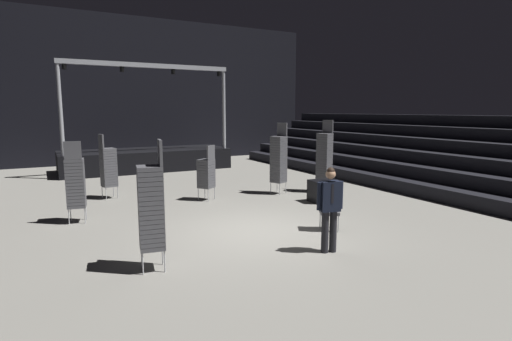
% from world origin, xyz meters
% --- Properties ---
extents(ground_plane, '(22.00, 30.00, 0.10)m').
position_xyz_m(ground_plane, '(0.00, 0.00, -0.05)').
color(ground_plane, gray).
extents(arena_end_wall, '(22.00, 0.30, 8.00)m').
position_xyz_m(arena_end_wall, '(0.00, 15.00, 4.00)').
color(arena_end_wall, black).
rests_on(arena_end_wall, ground_plane).
extents(bleacher_bank_right, '(4.50, 24.00, 2.70)m').
position_xyz_m(bleacher_bank_right, '(8.75, 1.00, 1.35)').
color(bleacher_bank_right, black).
rests_on(bleacher_bank_right, ground_plane).
extents(stage_riser, '(7.88, 2.88, 4.99)m').
position_xyz_m(stage_riser, '(0.00, 11.46, 0.58)').
color(stage_riser, black).
rests_on(stage_riser, ground_plane).
extents(man_with_tie, '(0.57, 0.32, 1.77)m').
position_xyz_m(man_with_tie, '(0.61, -2.05, 1.01)').
color(man_with_tie, black).
rests_on(man_with_tie, ground_plane).
extents(chair_stack_front_left, '(0.52, 0.52, 2.14)m').
position_xyz_m(chair_stack_front_left, '(-2.59, 5.48, 1.07)').
color(chair_stack_front_left, '#B2B5BA').
rests_on(chair_stack_front_left, ground_plane).
extents(chair_stack_front_right, '(0.58, 0.58, 2.56)m').
position_xyz_m(chair_stack_front_right, '(4.36, 2.98, 1.28)').
color(chair_stack_front_right, '#B2B5BA').
rests_on(chair_stack_front_right, ground_plane).
extents(chair_stack_mid_left, '(0.51, 0.51, 2.39)m').
position_xyz_m(chair_stack_mid_left, '(-2.82, -1.26, 1.19)').
color(chair_stack_mid_left, '#B2B5BA').
rests_on(chair_stack_mid_left, ground_plane).
extents(chair_stack_mid_right, '(0.58, 0.58, 2.48)m').
position_xyz_m(chair_stack_mid_right, '(2.76, 3.49, 1.24)').
color(chair_stack_mid_right, '#B2B5BA').
rests_on(chair_stack_mid_right, ground_plane).
extents(chair_stack_mid_centre, '(0.51, 0.51, 2.14)m').
position_xyz_m(chair_stack_mid_centre, '(-3.77, 2.83, 1.07)').
color(chair_stack_mid_centre, '#B2B5BA').
rests_on(chair_stack_mid_centre, ground_plane).
extents(chair_stack_rear_left, '(0.61, 0.61, 1.79)m').
position_xyz_m(chair_stack_rear_left, '(0.17, 3.73, 0.90)').
color(chair_stack_rear_left, '#B2B5BA').
rests_on(chair_stack_rear_left, ground_plane).
extents(equipment_road_case, '(0.95, 0.67, 0.70)m').
position_xyz_m(equipment_road_case, '(3.40, 1.74, 0.35)').
color(equipment_road_case, black).
rests_on(equipment_road_case, ground_plane).
extents(loose_chair_near_man, '(0.60, 0.60, 0.95)m').
position_xyz_m(loose_chair_near_man, '(1.53, -0.78, 0.53)').
color(loose_chair_near_man, '#B2B5BA').
rests_on(loose_chair_near_man, ground_plane).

